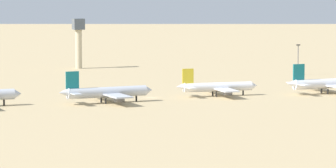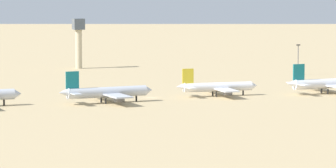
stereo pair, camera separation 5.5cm
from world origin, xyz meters
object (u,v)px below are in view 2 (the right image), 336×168
at_px(parked_jet_teal_2, 106,92).
at_px(parked_jet_teal_4, 327,84).
at_px(control_tower, 79,38).
at_px(parked_jet_yellow_3, 217,87).
at_px(light_pole_west, 298,57).

bearing_deg(parked_jet_teal_2, parked_jet_teal_4, -4.35).
bearing_deg(parked_jet_teal_2, control_tower, 74.33).
xyz_separation_m(parked_jet_teal_2, parked_jet_teal_4, (86.26, 0.32, 0.02)).
relative_size(parked_jet_yellow_3, light_pole_west, 2.29).
bearing_deg(parked_jet_yellow_3, control_tower, 100.13).
height_order(parked_jet_teal_2, control_tower, control_tower).
bearing_deg(control_tower, parked_jet_teal_4, -66.94).
bearing_deg(light_pole_west, control_tower, 141.39).
height_order(parked_jet_teal_2, parked_jet_teal_4, parked_jet_teal_4).
height_order(parked_jet_teal_2, light_pole_west, light_pole_west).
distance_m(parked_jet_teal_2, parked_jet_yellow_3, 44.54).
relative_size(control_tower, light_pole_west, 1.75).
xyz_separation_m(parked_jet_teal_2, light_pole_west, (110.89, 72.08, 4.32)).
height_order(parked_jet_teal_4, light_pole_west, light_pole_west).
relative_size(parked_jet_teal_2, parked_jet_yellow_3, 1.10).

